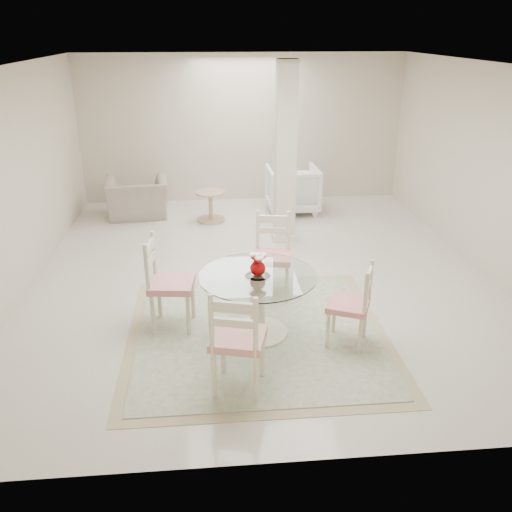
{
  "coord_description": "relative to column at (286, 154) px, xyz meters",
  "views": [
    {
      "loc": [
        -0.68,
        -6.7,
        3.1
      ],
      "look_at": [
        -0.19,
        -1.4,
        0.85
      ],
      "focal_mm": 38.0,
      "sensor_mm": 36.0,
      "label": 1
    }
  ],
  "objects": [
    {
      "name": "armchair_white",
      "position": [
        0.34,
        1.35,
        -0.93
      ],
      "size": [
        0.91,
        0.93,
        0.83
      ],
      "primitive_type": "imported",
      "rotation": [
        0.0,
        0.0,
        3.17
      ],
      "color": "white",
      "rests_on": "ground"
    },
    {
      "name": "dining_chair_north",
      "position": [
        -0.42,
        -1.91,
        -0.74
      ],
      "size": [
        0.53,
        0.53,
        1.15
      ],
      "rotation": [
        0.0,
        0.0,
        -0.16
      ],
      "color": "beige",
      "rests_on": "ground"
    },
    {
      "name": "ground",
      "position": [
        -0.5,
        -1.3,
        -1.35
      ],
      "size": [
        7.0,
        7.0,
        0.0
      ],
      "primitive_type": "plane",
      "color": "beige",
      "rests_on": "ground"
    },
    {
      "name": "dining_chair_east",
      "position": [
        0.28,
        -3.19,
        -0.82
      ],
      "size": [
        0.54,
        0.54,
        1.02
      ],
      "rotation": [
        0.0,
        0.0,
        -1.99
      ],
      "color": "beige",
      "rests_on": "ground"
    },
    {
      "name": "area_rug",
      "position": [
        -0.69,
        -2.9,
        -1.34
      ],
      "size": [
        2.82,
        2.82,
        0.02
      ],
      "color": "tan",
      "rests_on": "ground"
    },
    {
      "name": "dining_table",
      "position": [
        -0.69,
        -2.9,
        -0.99
      ],
      "size": [
        1.24,
        1.24,
        0.72
      ],
      "rotation": [
        0.0,
        0.0,
        -0.28
      ],
      "color": "#FAE9CD",
      "rests_on": "ground"
    },
    {
      "name": "red_vase",
      "position": [
        -0.69,
        -2.9,
        -0.51
      ],
      "size": [
        0.19,
        0.18,
        0.25
      ],
      "color": "#AE0506",
      "rests_on": "dining_table"
    },
    {
      "name": "recliner_taupe",
      "position": [
        -2.42,
        1.31,
        -1.01
      ],
      "size": [
        1.13,
        1.01,
        0.68
      ],
      "primitive_type": "imported",
      "rotation": [
        0.0,
        0.0,
        3.24
      ],
      "color": "gray",
      "rests_on": "ground"
    },
    {
      "name": "side_table",
      "position": [
        -1.14,
        0.95,
        -1.11
      ],
      "size": [
        0.5,
        0.5,
        0.52
      ],
      "color": "tan",
      "rests_on": "ground"
    },
    {
      "name": "column",
      "position": [
        0.0,
        0.0,
        0.0
      ],
      "size": [
        0.3,
        0.3,
        2.7
      ],
      "primitive_type": "cube",
      "color": "beige",
      "rests_on": "ground"
    },
    {
      "name": "dining_chair_south",
      "position": [
        -0.97,
        -3.89,
        -0.74
      ],
      "size": [
        0.57,
        0.57,
        1.17
      ],
      "rotation": [
        0.0,
        0.0,
        2.89
      ],
      "color": "#F1EAC6",
      "rests_on": "ground"
    },
    {
      "name": "dining_chair_west",
      "position": [
        -1.68,
        -2.63,
        -0.73
      ],
      "size": [
        0.52,
        0.52,
        1.17
      ],
      "rotation": [
        0.0,
        0.0,
        1.46
      ],
      "color": "beige",
      "rests_on": "ground"
    },
    {
      "name": "room_shell",
      "position": [
        -0.5,
        -1.3,
        0.51
      ],
      "size": [
        6.02,
        7.02,
        2.71
      ],
      "color": "beige",
      "rests_on": "ground"
    }
  ]
}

